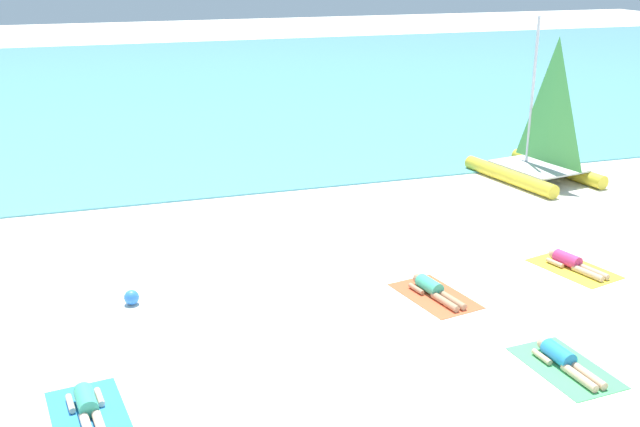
# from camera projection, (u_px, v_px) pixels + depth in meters

# --- Properties ---
(ground_plane) EXTENTS (120.00, 120.00, 0.00)m
(ground_plane) POSITION_uv_depth(u_px,v_px,m) (262.00, 194.00, 22.32)
(ground_plane) COLOR silver
(ocean_water) EXTENTS (120.00, 40.00, 0.05)m
(ocean_water) POSITION_uv_depth(u_px,v_px,m) (171.00, 85.00, 40.34)
(ocean_water) COLOR #5BB2C1
(ocean_water) RESTS_ON ground
(sailboat_yellow) EXTENTS (3.04, 4.14, 4.92)m
(sailboat_yellow) POSITION_uv_depth(u_px,v_px,m) (538.00, 157.00, 23.52)
(sailboat_yellow) COLOR yellow
(sailboat_yellow) RESTS_ON ground
(towel_leftmost) EXTENTS (1.33, 2.02, 0.01)m
(towel_leftmost) POSITION_uv_depth(u_px,v_px,m) (89.00, 416.00, 11.68)
(towel_leftmost) COLOR #338CD8
(towel_leftmost) RESTS_ON ground
(sunbather_leftmost) EXTENTS (0.60, 1.57, 0.30)m
(sunbather_leftmost) POSITION_uv_depth(u_px,v_px,m) (88.00, 406.00, 11.69)
(sunbather_leftmost) COLOR #3FB28C
(sunbather_leftmost) RESTS_ON towel_leftmost
(towel_center_left) EXTENTS (1.42, 2.07, 0.01)m
(towel_center_left) POSITION_uv_depth(u_px,v_px,m) (435.00, 296.00, 15.73)
(towel_center_left) COLOR #EA5933
(towel_center_left) RESTS_ON ground
(sunbather_center_left) EXTENTS (0.68, 1.56, 0.30)m
(sunbather_center_left) POSITION_uv_depth(u_px,v_px,m) (433.00, 289.00, 15.75)
(sunbather_center_left) COLOR #3FB28C
(sunbather_center_left) RESTS_ON towel_center_left
(towel_center_right) EXTENTS (1.25, 1.98, 0.01)m
(towel_center_right) POSITION_uv_depth(u_px,v_px,m) (565.00, 367.00, 13.03)
(towel_center_right) COLOR #4CB266
(towel_center_right) RESTS_ON ground
(sunbather_center_right) EXTENTS (0.57, 1.57, 0.30)m
(sunbather_center_right) POSITION_uv_depth(u_px,v_px,m) (563.00, 359.00, 13.05)
(sunbather_center_right) COLOR #268CCC
(sunbather_center_right) RESTS_ON towel_center_right
(towel_rightmost) EXTENTS (1.53, 2.11, 0.01)m
(towel_rightmost) POSITION_uv_depth(u_px,v_px,m) (574.00, 269.00, 17.08)
(towel_rightmost) COLOR yellow
(towel_rightmost) RESTS_ON ground
(sunbather_rightmost) EXTENTS (0.76, 1.55, 0.30)m
(sunbather_rightmost) POSITION_uv_depth(u_px,v_px,m) (572.00, 263.00, 17.09)
(sunbather_rightmost) COLOR #D83372
(sunbather_rightmost) RESTS_ON towel_rightmost
(beach_ball) EXTENTS (0.30, 0.30, 0.30)m
(beach_ball) POSITION_uv_depth(u_px,v_px,m) (132.00, 297.00, 15.33)
(beach_ball) COLOR #337FE5
(beach_ball) RESTS_ON ground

